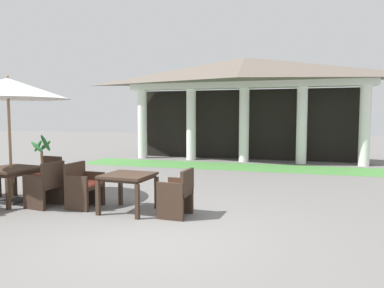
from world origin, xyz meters
name	(u,v)px	position (x,y,z in m)	size (l,w,h in m)	color
ground_plane	(155,235)	(0.00, 0.00, 0.00)	(60.00, 60.00, 0.00)	slate
background_pavilion	(245,82)	(0.00, 9.36, 3.14)	(9.91, 2.56, 4.08)	white
lawn_strip	(237,167)	(0.00, 7.71, 0.00)	(11.71, 1.93, 0.01)	#47843D
patio_table_near_foreground	(11,172)	(-3.71, 1.10, 0.64)	(1.13, 1.13, 0.73)	#38281E
patio_umbrella_near_foreground	(8,89)	(-3.71, 1.10, 2.37)	(2.47, 2.47, 2.66)	#2D2D2D
patio_chair_near_foreground_north	(47,176)	(-3.58, 2.05, 0.40)	(0.62, 0.58, 0.86)	#38281E
patio_chair_near_foreground_east	(46,186)	(-2.75, 0.97, 0.42)	(0.61, 0.66, 0.91)	#38281E
patio_table_mid_left	(128,179)	(-1.00, 1.11, 0.62)	(0.92, 0.92, 0.73)	#38281E
patio_chair_mid_left_east	(177,194)	(0.00, 1.06, 0.42)	(0.53, 0.60, 0.87)	#38281E
patio_chair_mid_left_west	(83,186)	(-2.00, 1.15, 0.43)	(0.55, 0.66, 0.89)	#38281E
potted_palm_left_edge	(42,172)	(-4.54, 3.09, 0.32)	(0.55, 0.55, 1.35)	#995638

